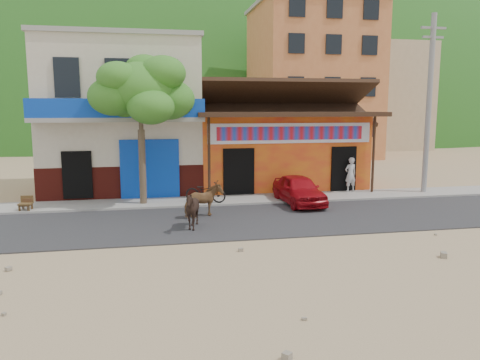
# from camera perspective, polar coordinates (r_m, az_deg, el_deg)

# --- Properties ---
(ground) EXTENTS (120.00, 120.00, 0.00)m
(ground) POSITION_cam_1_polar(r_m,az_deg,el_deg) (14.63, 6.61, -7.08)
(ground) COLOR #9E825B
(ground) RESTS_ON ground
(road) EXTENTS (60.00, 5.00, 0.04)m
(road) POSITION_cam_1_polar(r_m,az_deg,el_deg) (16.95, 4.04, -4.76)
(road) COLOR #28282B
(road) RESTS_ON ground
(sidewalk) EXTENTS (60.00, 2.00, 0.12)m
(sidewalk) POSITION_cam_1_polar(r_m,az_deg,el_deg) (20.26, 1.47, -2.38)
(sidewalk) COLOR gray
(sidewalk) RESTS_ON ground
(dance_club) EXTENTS (8.00, 6.00, 3.60)m
(dance_club) POSITION_cam_1_polar(r_m,az_deg,el_deg) (24.33, 4.04, 3.63)
(dance_club) COLOR orange
(dance_club) RESTS_ON ground
(cafe_building) EXTENTS (7.00, 6.00, 7.00)m
(cafe_building) POSITION_cam_1_polar(r_m,az_deg,el_deg) (23.43, -14.07, 7.36)
(cafe_building) COLOR beige
(cafe_building) RESTS_ON ground
(apartment_front) EXTENTS (9.00, 9.00, 12.00)m
(apartment_front) POSITION_cam_1_polar(r_m,az_deg,el_deg) (39.75, 8.70, 11.62)
(apartment_front) COLOR #CC723F
(apartment_front) RESTS_ON ground
(apartment_rear) EXTENTS (8.00, 8.00, 10.00)m
(apartment_rear) POSITION_cam_1_polar(r_m,az_deg,el_deg) (48.81, 16.38, 9.66)
(apartment_rear) COLOR tan
(apartment_rear) RESTS_ON ground
(hillside) EXTENTS (100.00, 40.00, 24.00)m
(hillside) POSITION_cam_1_polar(r_m,az_deg,el_deg) (83.89, -8.33, 14.21)
(hillside) COLOR #194C14
(hillside) RESTS_ON ground
(tree) EXTENTS (3.00, 3.00, 6.00)m
(tree) POSITION_cam_1_polar(r_m,az_deg,el_deg) (19.22, -11.95, 6.03)
(tree) COLOR #2D721E
(tree) RESTS_ON sidewalk
(utility_pole) EXTENTS (0.24, 0.24, 8.00)m
(utility_pole) POSITION_cam_1_polar(r_m,az_deg,el_deg) (23.09, 22.03, 8.50)
(utility_pole) COLOR gray
(utility_pole) RESTS_ON sidewalk
(cow_tan) EXTENTS (1.56, 1.23, 1.20)m
(cow_tan) POSITION_cam_1_polar(r_m,az_deg,el_deg) (17.01, -4.49, -2.58)
(cow_tan) COLOR brown
(cow_tan) RESTS_ON road
(cow_dark) EXTENTS (1.54, 1.51, 1.28)m
(cow_dark) POSITION_cam_1_polar(r_m,az_deg,el_deg) (15.41, -5.85, -3.64)
(cow_dark) COLOR black
(cow_dark) RESTS_ON road
(red_car) EXTENTS (1.57, 3.59, 1.20)m
(red_car) POSITION_cam_1_polar(r_m,az_deg,el_deg) (19.46, 7.18, -1.16)
(red_car) COLOR #A70B14
(red_car) RESTS_ON road
(scooter) EXTENTS (1.81, 1.23, 0.90)m
(scooter) POSITION_cam_1_polar(r_m,az_deg,el_deg) (19.32, -4.22, -1.41)
(scooter) COLOR black
(scooter) RESTS_ON sidewalk
(pedestrian) EXTENTS (0.65, 0.49, 1.60)m
(pedestrian) POSITION_cam_1_polar(r_m,az_deg,el_deg) (22.30, 13.32, 0.66)
(pedestrian) COLOR #BCBCBC
(pedestrian) RESTS_ON sidewalk
(cafe_chair_left) EXTENTS (0.44, 0.44, 0.80)m
(cafe_chair_left) POSITION_cam_1_polar(r_m,az_deg,el_deg) (19.58, -24.71, -2.21)
(cafe_chair_left) COLOR #4A2D18
(cafe_chair_left) RESTS_ON sidewalk
(cafe_chair_right) EXTENTS (0.51, 0.51, 1.00)m
(cafe_chair_right) POSITION_cam_1_polar(r_m,az_deg,el_deg) (19.56, -24.73, -1.92)
(cafe_chair_right) COLOR #493118
(cafe_chair_right) RESTS_ON sidewalk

